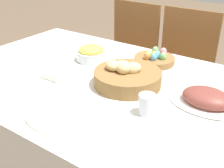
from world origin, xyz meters
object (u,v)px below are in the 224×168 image
Objects in this scene: spoon at (103,130)px; chair_far_left at (126,56)px; egg_basket at (155,59)px; dinner_plate at (63,112)px; ham_platter at (207,99)px; drinking_cup at (147,104)px; butter_dish at (54,76)px; pineapple_bowl at (91,53)px; chair_far_center at (179,69)px; bread_basket at (127,76)px; fork at (34,100)px; knife at (96,127)px.

chair_far_left is at bearing 114.32° from spoon.
egg_basket reaches higher than dinner_plate.
dinner_plate is (0.43, -1.17, 0.24)m from chair_far_left.
chair_far_left is 2.91× the size of ham_platter.
butter_dish is (-0.52, 0.02, -0.03)m from drinking_cup.
chair_far_left is at bearing 110.38° from dinner_plate.
chair_far_left reaches higher than butter_dish.
butter_dish is at bearing -76.74° from chair_far_left.
spoon is at bearing -112.09° from drinking_cup.
pineapple_bowl reaches higher than spoon.
chair_far_left is 8.26× the size of butter_dish.
bread_basket is (0.05, -0.82, 0.28)m from chair_far_center.
egg_basket is (-0.01, 0.31, -0.02)m from bread_basket.
dinner_plate is 1.72× the size of fork.
spoon is at bearing -24.56° from butter_dish.
knife and spoon have the same top height.
bread_basket is at bearing 24.78° from butter_dish.
ham_platter is 2.84× the size of butter_dish.
chair_far_center reaches higher than ham_platter.
drinking_cup is at bearing -66.27° from egg_basket.
butter_dish is at bearing 178.07° from drinking_cup.
butter_dish reaches higher than fork.
chair_far_center is 1.05m from drinking_cup.
chair_far_center is 1.20m from spoon.
dinner_plate is 0.16m from fork.
drinking_cup is (0.70, -0.98, 0.28)m from chair_far_left.
butter_dish is (0.00, -0.29, -0.02)m from pineapple_bowl.
chair_far_left reaches higher than egg_basket.
dinner_plate reaches higher than knife.
chair_far_center is 1.03m from butter_dish.
spoon is (0.03, 0.00, 0.00)m from knife.
knife is at bearing 3.97° from fork.
egg_basket is 0.70m from fork.
pineapple_bowl is (0.18, -0.67, 0.28)m from chair_far_left.
dinner_plate is at bearing -102.10° from bread_basket.
pineapple_bowl is at bearing 116.78° from dinner_plate.
chair_far_center is 2.88× the size of bread_basket.
drinking_cup is (0.11, 0.19, 0.04)m from knife.
egg_basket is 2.65× the size of drinking_cup.
chair_far_center is at bearing 117.96° from ham_platter.
ham_platter is at bearing -39.49° from chair_far_left.
chair_far_center is at bearing 2.42° from chair_far_left.
chair_far_left is 0.75m from pineapple_bowl.
chair_far_center is 5.55× the size of knife.
pineapple_bowl is 1.01× the size of knife.
chair_far_left is 1.24m from drinking_cup.
knife is 0.46m from butter_dish.
bread_basket is 1.93× the size of spoon.
dinner_plate is at bearing -39.17° from butter_dish.
bread_basket is 0.43m from fork.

